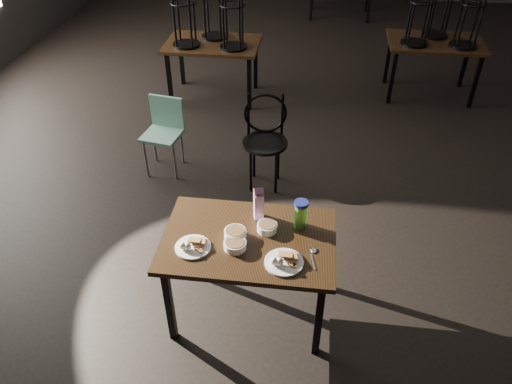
# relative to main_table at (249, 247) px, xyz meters

# --- Properties ---
(main_table) EXTENTS (1.20, 0.80, 0.75)m
(main_table) POSITION_rel_main_table_xyz_m (0.00, 0.00, 0.00)
(main_table) COLOR black
(main_table) RESTS_ON ground
(plate_left) EXTENTS (0.24, 0.24, 0.08)m
(plate_left) POSITION_rel_main_table_xyz_m (-0.36, -0.14, 0.10)
(plate_left) COLOR white
(plate_left) RESTS_ON main_table
(plate_right) EXTENTS (0.26, 0.26, 0.08)m
(plate_right) POSITION_rel_main_table_xyz_m (0.26, -0.21, 0.10)
(plate_right) COLOR white
(plate_right) RESTS_ON main_table
(bowl_near) EXTENTS (0.15, 0.15, 0.06)m
(bowl_near) POSITION_rel_main_table_xyz_m (-0.09, 0.00, 0.11)
(bowl_near) COLOR white
(bowl_near) RESTS_ON main_table
(bowl_far) EXTENTS (0.14, 0.14, 0.06)m
(bowl_far) POSITION_rel_main_table_xyz_m (0.12, 0.10, 0.11)
(bowl_far) COLOR white
(bowl_far) RESTS_ON main_table
(bowl_big) EXTENTS (0.15, 0.15, 0.05)m
(bowl_big) POSITION_rel_main_table_xyz_m (-0.08, -0.11, 0.11)
(bowl_big) COLOR white
(bowl_big) RESTS_ON main_table
(juice_carton) EXTENTS (0.08, 0.08, 0.27)m
(juice_carton) POSITION_rel_main_table_xyz_m (0.04, 0.23, 0.20)
(juice_carton) COLOR #7F1760
(juice_carton) RESTS_ON main_table
(water_bottle) EXTENTS (0.12, 0.12, 0.22)m
(water_bottle) POSITION_rel_main_table_xyz_m (0.34, 0.17, 0.19)
(water_bottle) COLOR #62C83B
(water_bottle) RESTS_ON main_table
(spoon) EXTENTS (0.06, 0.22, 0.01)m
(spoon) POSITION_rel_main_table_xyz_m (0.45, -0.08, 0.08)
(spoon) COLOR silver
(spoon) RESTS_ON main_table
(bentwood_chair) EXTENTS (0.46, 0.45, 0.94)m
(bentwood_chair) POSITION_rel_main_table_xyz_m (-0.08, 1.73, -0.11)
(bentwood_chair) COLOR black
(bentwood_chair) RESTS_ON ground
(school_chair) EXTENTS (0.42, 0.42, 0.79)m
(school_chair) POSITION_rel_main_table_xyz_m (-1.15, 1.85, -0.19)
(school_chair) COLOR #6FAD96
(school_chair) RESTS_ON ground
(bg_table_left) EXTENTS (1.20, 0.80, 1.48)m
(bg_table_left) POSITION_rel_main_table_xyz_m (-0.97, 3.58, 0.11)
(bg_table_left) COLOR black
(bg_table_left) RESTS_ON ground
(bg_table_right) EXTENTS (1.20, 0.80, 1.48)m
(bg_table_right) POSITION_rel_main_table_xyz_m (1.88, 3.99, 0.11)
(bg_table_right) COLOR black
(bg_table_right) RESTS_ON ground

